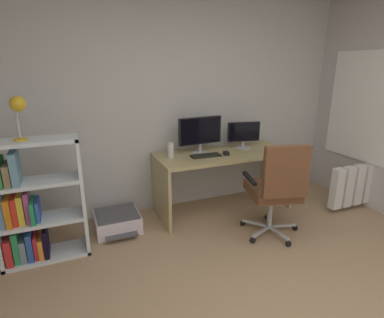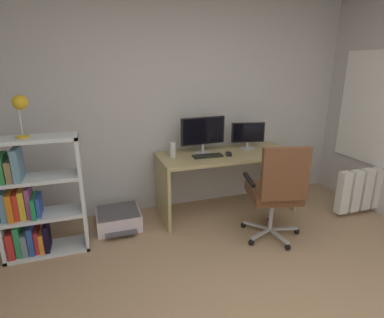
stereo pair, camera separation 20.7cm
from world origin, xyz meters
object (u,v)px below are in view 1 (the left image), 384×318
at_px(keyboard, 206,156).
at_px(printer, 117,221).
at_px(office_chair, 277,186).
at_px(desk_lamp, 18,107).
at_px(desktop_speaker, 171,150).
at_px(radiator, 362,184).
at_px(bookshelf, 30,208).
at_px(desk, 224,167).
at_px(monitor_secondary, 244,133).
at_px(monitor_main, 200,132).
at_px(computer_mouse, 226,153).

relative_size(keyboard, printer, 0.66).
relative_size(office_chair, desk_lamp, 2.84).
distance_m(keyboard, desk_lamp, 1.92).
distance_m(keyboard, desktop_speaker, 0.40).
distance_m(keyboard, radiator, 2.04).
distance_m(bookshelf, printer, 0.93).
bearing_deg(keyboard, desk, 14.66).
xyz_separation_m(desk, printer, (-1.31, -0.00, -0.46)).
relative_size(desk, monitor_secondary, 3.99).
distance_m(keyboard, printer, 1.22).
height_order(desk, bookshelf, bookshelf).
bearing_deg(office_chair, keyboard, 121.29).
bearing_deg(radiator, monitor_main, 159.54).
bearing_deg(desktop_speaker, bookshelf, -168.11).
relative_size(monitor_main, radiator, 0.56).
relative_size(monitor_secondary, desktop_speaker, 2.41).
relative_size(desktop_speaker, bookshelf, 0.15).
height_order(monitor_main, monitor_secondary, monitor_main).
xyz_separation_m(desk, desktop_speaker, (-0.65, 0.06, 0.27)).
relative_size(computer_mouse, bookshelf, 0.09).
bearing_deg(printer, keyboard, -3.09).
bearing_deg(monitor_main, bookshelf, -169.10).
relative_size(monitor_secondary, office_chair, 0.39).
height_order(office_chair, desk_lamp, desk_lamp).
relative_size(desktop_speaker, printer, 0.33).
xyz_separation_m(monitor_secondary, radiator, (1.32, -0.71, -0.62)).
bearing_deg(monitor_secondary, radiator, -28.41).
height_order(monitor_secondary, desk_lamp, desk_lamp).
bearing_deg(monitor_main, radiator, -20.46).
distance_m(office_chair, bookshelf, 2.34).
height_order(monitor_main, desktop_speaker, monitor_main).
height_order(computer_mouse, radiator, computer_mouse).
bearing_deg(office_chair, desk_lamp, 166.31).
bearing_deg(desk, bookshelf, -173.24).
relative_size(computer_mouse, desk_lamp, 0.27).
bearing_deg(keyboard, printer, 179.64).
height_order(desk_lamp, radiator, desk_lamp).
xyz_separation_m(monitor_secondary, desktop_speaker, (-0.97, -0.05, -0.10)).
xyz_separation_m(monitor_main, keyboard, (-0.00, -0.16, -0.24)).
distance_m(monitor_main, desk_lamp, 1.87).
xyz_separation_m(computer_mouse, office_chair, (0.19, -0.71, -0.18)).
height_order(desk, desktop_speaker, desktop_speaker).
bearing_deg(printer, monitor_secondary, 3.68).
relative_size(monitor_secondary, radiator, 0.42).
height_order(desktop_speaker, office_chair, office_chair).
relative_size(bookshelf, printer, 2.21).
bearing_deg(radiator, desk_lamp, 174.41).
relative_size(keyboard, desk_lamp, 0.92).
height_order(desk, office_chair, office_chair).
xyz_separation_m(monitor_main, monitor_secondary, (0.59, 0.00, -0.06)).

